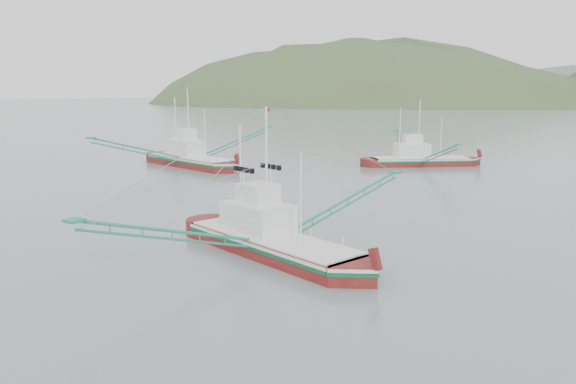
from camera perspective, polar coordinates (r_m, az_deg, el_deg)
The scene contains 5 objects.
ground at distance 34.28m, azimuth -5.65°, elevation -6.76°, with size 1200.00×1200.00×0.00m, color slate.
main_boat at distance 34.77m, azimuth -1.84°, elevation -3.35°, with size 13.78×23.68×9.76m.
bg_boat_left at distance 76.19m, azimuth -9.85°, elevation 4.06°, with size 15.87×27.52×11.27m.
bg_boat_far at distance 77.75m, azimuth 13.35°, elevation 4.14°, with size 18.89×20.68×9.68m.
headland_left at distance 434.58m, azimuth 6.50°, elevation 8.90°, with size 448.00×308.00×210.00m, color #3A5029.
Camera 1 is at (21.01, -25.17, 10.02)m, focal length 35.00 mm.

